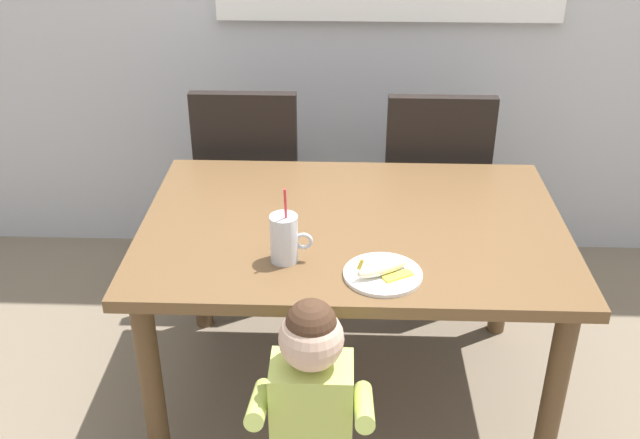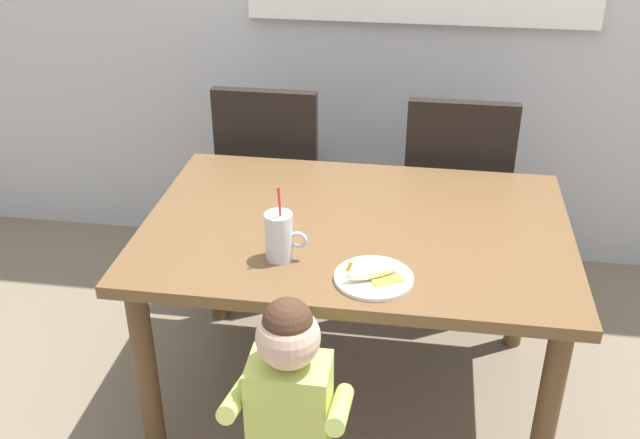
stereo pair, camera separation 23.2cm
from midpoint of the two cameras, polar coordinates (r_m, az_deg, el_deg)
The scene contains 8 objects.
ground_plane at distance 2.85m, azimuth 4.86°, elevation -13.25°, with size 24.00×24.00×0.00m, color #7A6B56.
dining_table at distance 2.47m, azimuth 5.45°, elevation -2.31°, with size 1.39×0.96×0.72m.
dining_chair_left at distance 3.17m, azimuth -1.57°, elevation 3.39°, with size 0.44×0.45×0.96m.
dining_chair_right at distance 3.13m, azimuth 12.46°, elevation 2.28°, with size 0.44×0.44×0.96m.
toddler_standing at distance 2.04m, azimuth 0.97°, elevation -13.64°, with size 0.33×0.24×0.84m.
milk_cup at distance 2.20m, azimuth -0.14°, elevation -1.58°, with size 0.13×0.08×0.25m.
snack_plate at distance 2.14m, azimuth 7.27°, elevation -4.59°, with size 0.23×0.23×0.01m, color white.
peeled_banana at distance 2.12m, azimuth 7.32°, elevation -4.10°, with size 0.18×0.14×0.07m.
Camera 2 is at (0.20, -2.11, 1.90)m, focal length 41.49 mm.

